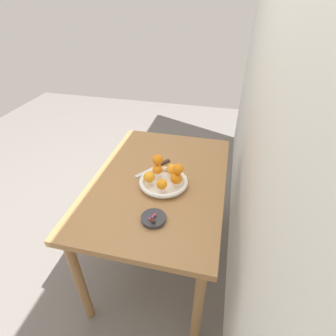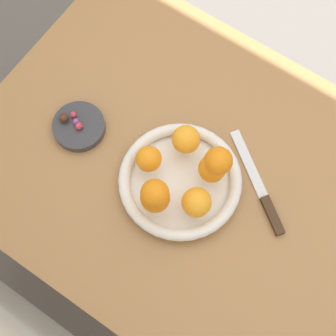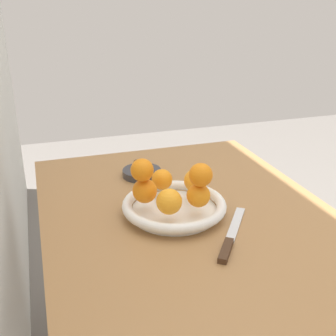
# 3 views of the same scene
# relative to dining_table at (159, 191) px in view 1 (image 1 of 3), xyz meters

# --- Properties ---
(ground_plane) EXTENTS (6.00, 6.00, 0.00)m
(ground_plane) POSITION_rel_dining_table_xyz_m (0.00, 0.00, -0.65)
(ground_plane) COLOR slate
(wall_back) EXTENTS (4.00, 0.05, 2.50)m
(wall_back) POSITION_rel_dining_table_xyz_m (0.00, 0.51, 0.60)
(wall_back) COLOR silver
(wall_back) RESTS_ON ground_plane
(dining_table) EXTENTS (1.10, 0.76, 0.74)m
(dining_table) POSITION_rel_dining_table_xyz_m (0.00, 0.00, 0.00)
(dining_table) COLOR #9E7042
(dining_table) RESTS_ON ground_plane
(fruit_bowl) EXTENTS (0.27, 0.27, 0.04)m
(fruit_bowl) POSITION_rel_dining_table_xyz_m (0.05, 0.04, 0.11)
(fruit_bowl) COLOR white
(fruit_bowl) RESTS_ON dining_table
(candy_dish) EXTENTS (0.12, 0.12, 0.02)m
(candy_dish) POSITION_rel_dining_table_xyz_m (0.32, 0.06, 0.10)
(candy_dish) COLOR #333338
(candy_dish) RESTS_ON dining_table
(orange_0) EXTENTS (0.06, 0.06, 0.06)m
(orange_0) POSITION_rel_dining_table_xyz_m (0.08, -0.03, 0.16)
(orange_0) COLOR orange
(orange_0) RESTS_ON fruit_bowl
(orange_1) EXTENTS (0.06, 0.06, 0.06)m
(orange_1) POSITION_rel_dining_table_xyz_m (0.12, 0.05, 0.16)
(orange_1) COLOR orange
(orange_1) RESTS_ON fruit_bowl
(orange_2) EXTENTS (0.06, 0.06, 0.06)m
(orange_2) POSITION_rel_dining_table_xyz_m (0.06, 0.12, 0.16)
(orange_2) COLOR orange
(orange_2) RESTS_ON fruit_bowl
(orange_3) EXTENTS (0.06, 0.06, 0.06)m
(orange_3) POSITION_rel_dining_table_xyz_m (-0.01, 0.07, 0.16)
(orange_3) COLOR orange
(orange_3) RESTS_ON fruit_bowl
(orange_4) EXTENTS (0.06, 0.06, 0.06)m
(orange_4) POSITION_rel_dining_table_xyz_m (-0.00, -0.01, 0.16)
(orange_4) COLOR orange
(orange_4) RESTS_ON fruit_bowl
(orange_5) EXTENTS (0.06, 0.06, 0.06)m
(orange_5) POSITION_rel_dining_table_xyz_m (-0.01, -0.01, 0.22)
(orange_5) COLOR orange
(orange_5) RESTS_ON orange_4
(orange_6) EXTENTS (0.06, 0.06, 0.06)m
(orange_6) POSITION_rel_dining_table_xyz_m (0.06, 0.12, 0.22)
(orange_6) COLOR orange
(orange_6) RESTS_ON orange_2
(candy_ball_0) EXTENTS (0.02, 0.02, 0.02)m
(candy_ball_0) POSITION_rel_dining_table_xyz_m (0.31, 0.06, 0.12)
(candy_ball_0) COLOR #C6384C
(candy_ball_0) RESTS_ON candy_dish
(candy_ball_1) EXTENTS (0.01, 0.01, 0.01)m
(candy_ball_1) POSITION_rel_dining_table_xyz_m (0.32, 0.06, 0.12)
(candy_ball_1) COLOR #8C4C99
(candy_ball_1) RESTS_ON candy_dish
(candy_ball_2) EXTENTS (0.02, 0.02, 0.02)m
(candy_ball_2) POSITION_rel_dining_table_xyz_m (0.35, 0.07, 0.12)
(candy_ball_2) COLOR #472819
(candy_ball_2) RESTS_ON candy_dish
(candy_ball_3) EXTENTS (0.01, 0.01, 0.01)m
(candy_ball_3) POSITION_rel_dining_table_xyz_m (0.34, 0.05, 0.12)
(candy_ball_3) COLOR #C6384C
(candy_ball_3) RESTS_ON candy_dish
(knife) EXTENTS (0.22, 0.17, 0.01)m
(knife) POSITION_rel_dining_table_xyz_m (-0.11, -0.05, 0.09)
(knife) COLOR #3F2819
(knife) RESTS_ON dining_table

